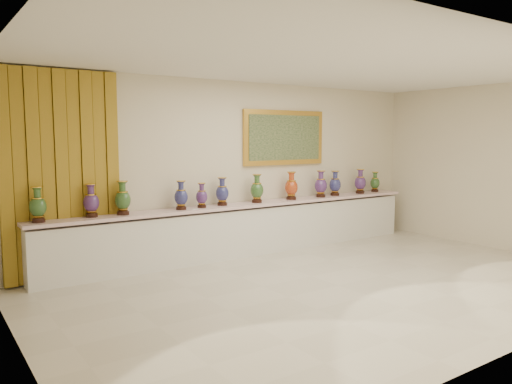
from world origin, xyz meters
TOP-DOWN VIEW (x-y plane):
  - ground at (0.00, 0.00)m, footprint 8.00×8.00m
  - room at (-2.39, 2.44)m, footprint 8.00×8.00m
  - counter at (0.00, 2.27)m, footprint 7.28×0.48m
  - vase_0 at (-3.40, 2.24)m, footprint 0.23×0.23m
  - vase_1 at (-2.68, 2.29)m, footprint 0.25×0.25m
  - vase_2 at (-2.23, 2.24)m, footprint 0.24×0.24m
  - vase_3 at (-1.29, 2.23)m, footprint 0.27×0.27m
  - vase_4 at (-0.92, 2.24)m, footprint 0.25×0.25m
  - vase_5 at (-0.50, 2.28)m, footprint 0.26×0.26m
  - vase_6 at (0.18, 2.25)m, footprint 0.30×0.30m
  - vase_7 at (0.95, 2.24)m, footprint 0.25×0.25m
  - vase_8 at (1.64, 2.21)m, footprint 0.28×0.28m
  - vase_9 at (2.05, 2.25)m, footprint 0.29×0.29m
  - vase_10 at (2.72, 2.23)m, footprint 0.26×0.26m
  - vase_11 at (3.21, 2.28)m, footprint 0.24×0.24m
  - label_card at (-1.10, 2.13)m, footprint 0.10×0.06m

SIDE VIEW (x-z plane):
  - ground at x=0.00m, z-range 0.00..0.00m
  - counter at x=0.00m, z-range -0.01..0.89m
  - label_card at x=-1.10m, z-range 0.90..0.90m
  - vase_4 at x=-0.92m, z-range 0.88..1.28m
  - vase_11 at x=3.21m, z-range 0.88..1.30m
  - vase_3 at x=-1.29m, z-range 0.88..1.34m
  - vase_5 at x=-0.50m, z-range 0.88..1.35m
  - vase_1 at x=-2.68m, z-range 0.88..1.35m
  - vase_0 at x=-3.40m, z-range 0.87..1.36m
  - vase_9 at x=2.05m, z-range 0.87..1.36m
  - vase_10 at x=2.72m, z-range 0.87..1.37m
  - vase_6 at x=0.18m, z-range 0.87..1.37m
  - vase_2 at x=-2.23m, z-range 0.87..1.38m
  - vase_8 at x=1.64m, z-range 0.87..1.38m
  - vase_7 at x=0.95m, z-range 0.87..1.39m
  - room at x=-2.39m, z-range -2.41..5.59m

